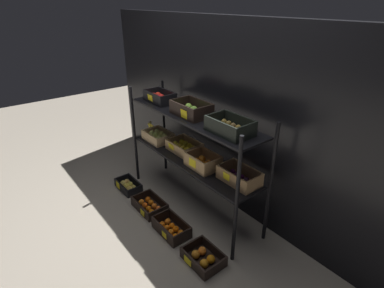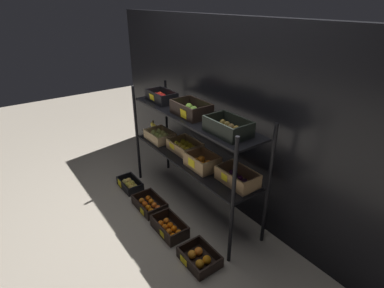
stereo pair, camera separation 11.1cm
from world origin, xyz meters
name	(u,v)px [view 1 (the left image)]	position (x,y,z in m)	size (l,w,h in m)	color
ground_plane	(192,204)	(0.00, 0.00, 0.00)	(10.00, 10.00, 0.00)	gray
storefront_wall	(223,114)	(0.00, 0.41, 0.96)	(4.06, 0.12, 1.92)	black
display_rack	(191,138)	(-0.01, 0.00, 0.80)	(1.78, 0.45, 1.18)	black
crate_ground_apple_gold	(128,186)	(-0.70, -0.41, 0.04)	(0.34, 0.21, 0.10)	black
crate_ground_tangerine	(150,206)	(-0.22, -0.41, 0.04)	(0.38, 0.25, 0.11)	black
crate_ground_center_tangerine	(171,228)	(0.23, -0.43, 0.05)	(0.38, 0.22, 0.13)	black
crate_ground_orange	(203,258)	(0.69, -0.42, 0.04)	(0.34, 0.26, 0.10)	black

